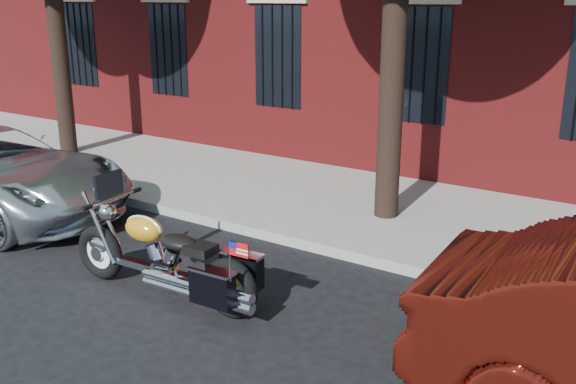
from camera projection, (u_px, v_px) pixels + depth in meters
The scene contains 4 objects.
ground at pixel (245, 283), 7.86m from camera, with size 120.00×120.00×0.00m, color black.
curb at pixel (305, 243), 8.93m from camera, with size 40.00×0.16×0.15m, color gray.
sidewalk at pixel (367, 208), 10.42m from camera, with size 40.00×3.60×0.15m, color gray.
motorcycle at pixel (169, 262), 7.29m from camera, with size 2.79×0.85×1.40m.
Camera 1 is at (4.43, -5.68, 3.37)m, focal length 40.00 mm.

